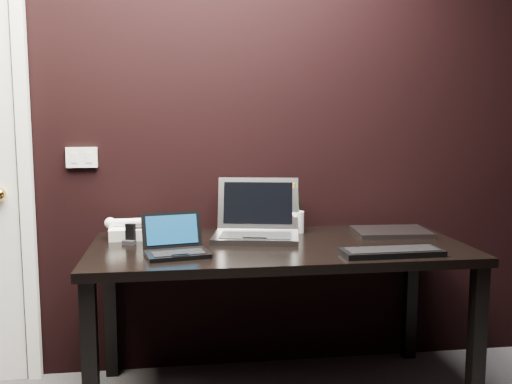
{
  "coord_description": "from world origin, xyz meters",
  "views": [
    {
      "loc": [
        -0.15,
        -1.12,
        1.31
      ],
      "look_at": [
        0.19,
        1.35,
        0.99
      ],
      "focal_mm": 40.0,
      "sensor_mm": 36.0,
      "label": 1
    }
  ],
  "objects": [
    {
      "name": "netbook",
      "position": [
        -0.16,
        1.26,
        0.77
      ],
      "size": [
        0.3,
        0.28,
        0.17
      ],
      "color": "black",
      "rests_on": "desk"
    },
    {
      "name": "closed_laptop",
      "position": [
        0.89,
        1.53,
        0.75
      ],
      "size": [
        0.38,
        0.28,
        0.02
      ],
      "color": "gray",
      "rests_on": "desk"
    },
    {
      "name": "ext_keyboard",
      "position": [
        0.74,
        1.12,
        0.75
      ],
      "size": [
        0.43,
        0.16,
        0.03
      ],
      "color": "black",
      "rests_on": "desk"
    },
    {
      "name": "desk",
      "position": [
        0.3,
        1.4,
        0.66
      ],
      "size": [
        1.7,
        0.8,
        0.74
      ],
      "color": "black",
      "rests_on": "ground"
    },
    {
      "name": "mobile_phone",
      "position": [
        -0.37,
        1.49,
        0.77
      ],
      "size": [
        0.07,
        0.06,
        0.09
      ],
      "color": "black",
      "rests_on": "desk"
    },
    {
      "name": "silver_laptop",
      "position": [
        0.22,
        1.54,
        0.79
      ],
      "size": [
        0.46,
        0.43,
        0.28
      ],
      "color": "gray",
      "rests_on": "desk"
    },
    {
      "name": "wall_back",
      "position": [
        0.0,
        1.8,
        1.3
      ],
      "size": [
        4.0,
        0.0,
        4.0
      ],
      "primitive_type": "plane",
      "rotation": [
        1.57,
        0.0,
        0.0
      ],
      "color": "black",
      "rests_on": "ground"
    },
    {
      "name": "desk_phone",
      "position": [
        -0.38,
        1.62,
        0.78
      ],
      "size": [
        0.23,
        0.18,
        0.11
      ],
      "color": "white",
      "rests_on": "desk"
    },
    {
      "name": "wall_switch",
      "position": [
        -0.62,
        1.79,
        1.12
      ],
      "size": [
        0.15,
        0.02,
        0.1
      ],
      "color": "silver",
      "rests_on": "wall_back"
    },
    {
      "name": "pen_cup",
      "position": [
        0.43,
        1.65,
        0.8
      ],
      "size": [
        0.1,
        0.1,
        0.25
      ],
      "color": "white",
      "rests_on": "desk"
    }
  ]
}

